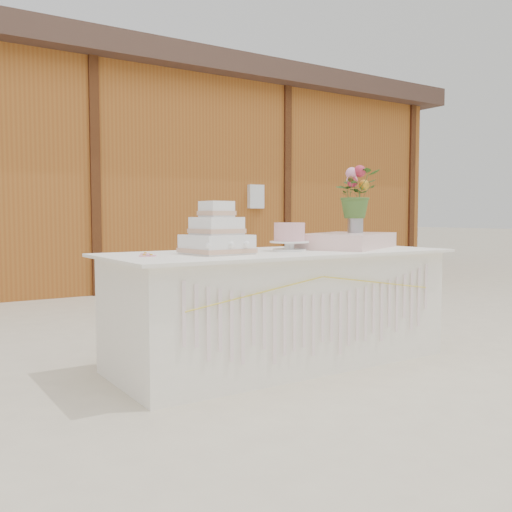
{
  "coord_description": "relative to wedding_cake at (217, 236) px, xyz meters",
  "views": [
    {
      "loc": [
        -2.27,
        -3.15,
        1.01
      ],
      "look_at": [
        0.0,
        0.3,
        0.72
      ],
      "focal_mm": 40.0,
      "sensor_mm": 36.0,
      "label": 1
    }
  ],
  "objects": [
    {
      "name": "barn",
      "position": [
        0.49,
        6.01,
        0.79
      ],
      "size": [
        12.6,
        4.6,
        3.3
      ],
      "color": "brown",
      "rests_on": "ground"
    },
    {
      "name": "loose_flowers",
      "position": [
        -0.44,
        0.15,
        -0.1
      ],
      "size": [
        0.23,
        0.33,
        0.02
      ],
      "primitive_type": null,
      "rotation": [
        0.0,
        0.0,
        -0.39
      ],
      "color": "pink",
      "rests_on": "cake_table"
    },
    {
      "name": "satin_runner",
      "position": [
        1.17,
        0.07,
        -0.06
      ],
      "size": [
        1.01,
        0.86,
        0.11
      ],
      "primitive_type": "cube",
      "rotation": [
        0.0,
        0.0,
        0.5
      ],
      "color": "beige",
      "rests_on": "cake_table"
    },
    {
      "name": "ground",
      "position": [
        0.5,
        0.02,
        -0.88
      ],
      "size": [
        80.0,
        80.0,
        0.0
      ],
      "primitive_type": "plane",
      "color": "beige",
      "rests_on": "ground"
    },
    {
      "name": "wedding_cake",
      "position": [
        0.0,
        0.0,
        0.0
      ],
      "size": [
        0.4,
        0.4,
        0.33
      ],
      "rotation": [
        0.0,
        0.0,
        0.1
      ],
      "color": "white",
      "rests_on": "cake_table"
    },
    {
      "name": "cake_table",
      "position": [
        0.5,
        0.01,
        -0.5
      ],
      "size": [
        2.4,
        1.0,
        0.77
      ],
      "color": "white",
      "rests_on": "ground"
    },
    {
      "name": "pink_cake_stand",
      "position": [
        0.57,
        0.0,
        -0.0
      ],
      "size": [
        0.27,
        0.27,
        0.19
      ],
      "color": "white",
      "rests_on": "cake_table"
    },
    {
      "name": "bouquet",
      "position": [
        1.29,
        0.12,
        0.35
      ],
      "size": [
        0.35,
        0.3,
        0.38
      ],
      "primitive_type": "imported",
      "rotation": [
        0.0,
        0.0,
        -0.02
      ],
      "color": "#3D6227",
      "rests_on": "flower_vase"
    },
    {
      "name": "flower_vase",
      "position": [
        1.29,
        0.12,
        0.08
      ],
      "size": [
        0.12,
        0.12,
        0.16
      ],
      "primitive_type": "cylinder",
      "color": "#A6A6AB",
      "rests_on": "satin_runner"
    }
  ]
}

